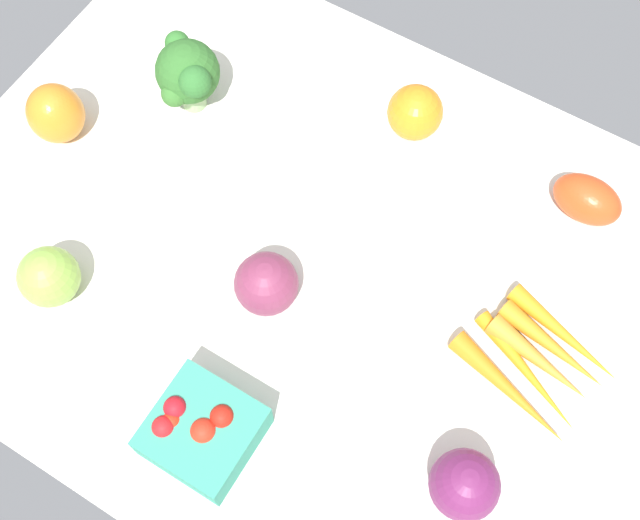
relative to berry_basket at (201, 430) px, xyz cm
name	(u,v)px	position (x,y,z in cm)	size (l,w,h in cm)	color
tablecloth	(320,270)	(-0.25, -25.35, -3.93)	(104.00, 76.00, 2.00)	silver
berry_basket	(201,430)	(0.00, 0.00, 0.00)	(11.33, 11.33, 6.34)	teal
roma_tomato	(587,199)	(-25.26, -49.95, 0.06)	(9.08, 5.97, 5.97)	#D5491D
red_onion_center	(266,284)	(3.16, -18.51, 1.01)	(7.87, 7.87, 7.87)	#813251
bell_pepper_orange	(56,113)	(40.40, -24.67, 1.36)	(7.56, 7.56, 8.56)	orange
heirloom_tomato_green	(49,277)	(26.23, -5.73, 0.85)	(7.54, 7.54, 7.54)	#8EC048
heirloom_tomato_orange	(413,111)	(0.02, -49.91, 0.84)	(7.53, 7.53, 7.53)	orange
broccoli_head	(187,74)	(27.70, -37.63, 3.95)	(9.46, 9.52, 11.22)	#99BB82
red_onion_near_basket	(464,485)	(-27.93, -9.70, 0.99)	(7.83, 7.83, 7.83)	#6E2356
carrot_bunch	(537,361)	(-29.00, -27.62, -1.61)	(19.28, 16.60, 2.88)	orange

